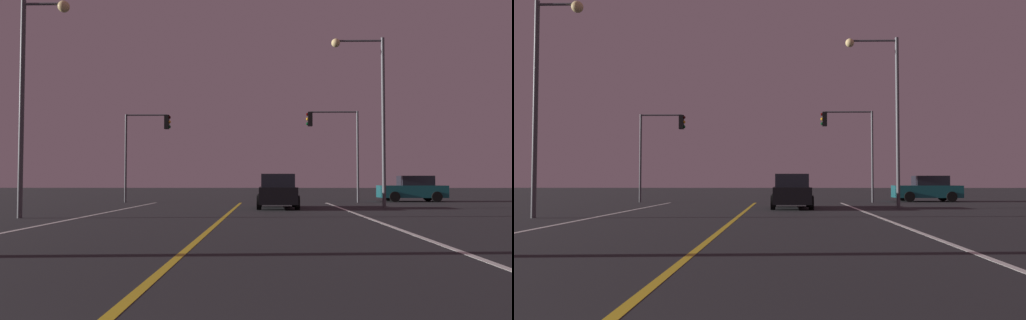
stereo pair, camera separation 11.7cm
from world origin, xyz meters
TOP-DOWN VIEW (x-y plane):
  - lane_edge_right at (5.31, 12.50)m, footprint 0.16×37.00m
  - lane_edge_left at (-5.31, 12.50)m, footprint 0.16×37.00m
  - lane_center_divider at (0.00, 12.50)m, footprint 0.16×37.00m
  - car_crossing_side at (11.28, 33.24)m, footprint 4.30×2.02m
  - car_ahead_far at (2.14, 24.62)m, footprint 2.02×4.30m
  - traffic_light_near_right at (5.84, 31.50)m, footprint 3.32×0.36m
  - traffic_light_near_left at (-6.02, 31.50)m, footprint 2.94×0.36m
  - street_lamp_left_mid at (-7.06, 17.82)m, footprint 1.82×0.44m
  - street_lamp_right_far at (6.85, 24.77)m, footprint 2.66×0.44m

SIDE VIEW (x-z plane):
  - lane_edge_right at x=5.31m, z-range 0.00..0.01m
  - lane_edge_left at x=-5.31m, z-range 0.00..0.01m
  - lane_center_divider at x=0.00m, z-range 0.00..0.01m
  - car_crossing_side at x=11.28m, z-range -0.03..1.67m
  - car_ahead_far at x=2.14m, z-range -0.03..1.67m
  - traffic_light_near_left at x=-6.02m, z-range 1.34..6.96m
  - traffic_light_near_right at x=5.84m, z-range 1.39..7.18m
  - street_lamp_left_mid at x=-7.06m, z-range 1.05..9.14m
  - street_lamp_right_far at x=6.85m, z-range 1.14..9.71m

